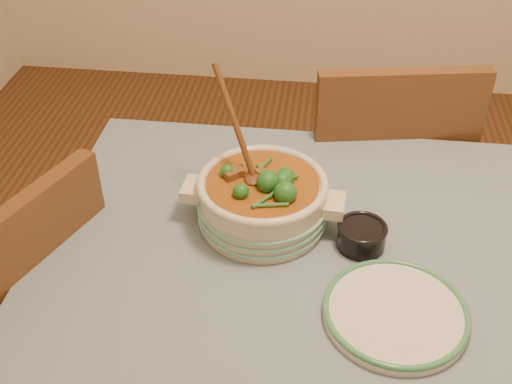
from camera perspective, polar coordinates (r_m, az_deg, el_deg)
dining_table at (r=1.39m, az=15.43°, el=-10.73°), size 1.68×1.08×0.76m
stew_casserole at (r=1.38m, az=0.56°, el=-0.42°), size 0.35×0.29×0.33m
white_plate at (r=1.24m, az=12.29°, el=-10.42°), size 0.35×0.35×0.02m
condiment_bowl at (r=1.36m, az=9.38°, el=-3.76°), size 0.12×0.12×0.06m
chair_far at (r=1.96m, az=10.82°, el=1.31°), size 0.51×0.51×0.94m
chair_left at (r=1.64m, az=-20.29°, el=-10.61°), size 0.55×0.55×0.91m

